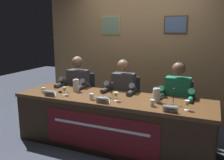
# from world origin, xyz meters

# --- Properties ---
(ground_plane) EXTENTS (12.00, 12.00, 0.00)m
(ground_plane) POSITION_xyz_m (0.00, 0.00, 0.00)
(ground_plane) COLOR #383D4C
(wall_back_panelled) EXTENTS (4.08, 0.14, 2.60)m
(wall_back_panelled) POSITION_xyz_m (-0.00, 1.47, 1.30)
(wall_back_panelled) COLOR #937047
(wall_back_panelled) RESTS_ON ground_plane
(conference_table) EXTENTS (2.88, 0.83, 0.74)m
(conference_table) POSITION_xyz_m (-0.00, -0.11, 0.50)
(conference_table) COLOR brown
(conference_table) RESTS_ON ground_plane
(chair_left) EXTENTS (0.44, 0.45, 0.92)m
(chair_left) POSITION_xyz_m (-0.86, 0.60, 0.45)
(chair_left) COLOR black
(chair_left) RESTS_ON ground_plane
(panelist_left) EXTENTS (0.51, 0.48, 1.25)m
(panelist_left) POSITION_xyz_m (-0.86, 0.40, 0.73)
(panelist_left) COLOR black
(panelist_left) RESTS_ON ground_plane
(nameplate_left) EXTENTS (0.20, 0.06, 0.08)m
(nameplate_left) POSITION_xyz_m (-0.86, -0.31, 0.78)
(nameplate_left) COLOR white
(nameplate_left) RESTS_ON conference_table
(juice_glass_left) EXTENTS (0.06, 0.06, 0.12)m
(juice_glass_left) POSITION_xyz_m (-0.69, -0.19, 0.83)
(juice_glass_left) COLOR white
(juice_glass_left) RESTS_ON conference_table
(water_cup_left) EXTENTS (0.06, 0.06, 0.08)m
(water_cup_left) POSITION_xyz_m (-1.05, -0.22, 0.78)
(water_cup_left) COLOR silver
(water_cup_left) RESTS_ON conference_table
(microphone_left) EXTENTS (0.06, 0.17, 0.22)m
(microphone_left) POSITION_xyz_m (-0.84, -0.05, 0.82)
(microphone_left) COLOR black
(microphone_left) RESTS_ON conference_table
(chair_center) EXTENTS (0.44, 0.45, 0.92)m
(chair_center) POSITION_xyz_m (0.00, 0.60, 0.45)
(chair_center) COLOR black
(chair_center) RESTS_ON ground_plane
(panelist_center) EXTENTS (0.51, 0.48, 1.25)m
(panelist_center) POSITION_xyz_m (0.00, 0.40, 0.73)
(panelist_center) COLOR black
(panelist_center) RESTS_ON ground_plane
(nameplate_center) EXTENTS (0.19, 0.06, 0.08)m
(nameplate_center) POSITION_xyz_m (0.00, -0.32, 0.78)
(nameplate_center) COLOR white
(nameplate_center) RESTS_ON conference_table
(juice_glass_center) EXTENTS (0.06, 0.06, 0.12)m
(juice_glass_center) POSITION_xyz_m (0.13, -0.17, 0.83)
(juice_glass_center) COLOR white
(juice_glass_center) RESTS_ON conference_table
(water_cup_center) EXTENTS (0.06, 0.06, 0.08)m
(water_cup_center) POSITION_xyz_m (-0.21, -0.24, 0.78)
(water_cup_center) COLOR silver
(water_cup_center) RESTS_ON conference_table
(microphone_center) EXTENTS (0.06, 0.17, 0.22)m
(microphone_center) POSITION_xyz_m (0.00, -0.07, 0.82)
(microphone_center) COLOR black
(microphone_center) RESTS_ON conference_table
(chair_right) EXTENTS (0.44, 0.45, 0.92)m
(chair_right) POSITION_xyz_m (0.86, 0.60, 0.45)
(chair_right) COLOR black
(chair_right) RESTS_ON ground_plane
(panelist_right) EXTENTS (0.51, 0.48, 1.25)m
(panelist_right) POSITION_xyz_m (0.86, 0.40, 0.73)
(panelist_right) COLOR black
(panelist_right) RESTS_ON ground_plane
(nameplate_right) EXTENTS (0.18, 0.06, 0.08)m
(nameplate_right) POSITION_xyz_m (0.89, -0.33, 0.78)
(nameplate_right) COLOR white
(nameplate_right) RESTS_ON conference_table
(juice_glass_right) EXTENTS (0.06, 0.06, 0.12)m
(juice_glass_right) POSITION_xyz_m (1.06, -0.18, 0.83)
(juice_glass_right) COLOR white
(juice_glass_right) RESTS_ON conference_table
(water_cup_right) EXTENTS (0.06, 0.06, 0.08)m
(water_cup_right) POSITION_xyz_m (0.64, -0.20, 0.78)
(water_cup_right) COLOR silver
(water_cup_right) RESTS_ON conference_table
(microphone_right) EXTENTS (0.06, 0.17, 0.22)m
(microphone_right) POSITION_xyz_m (0.88, -0.07, 0.82)
(microphone_right) COLOR black
(microphone_right) RESTS_ON conference_table
(water_pitcher_left_side) EXTENTS (0.15, 0.10, 0.21)m
(water_pitcher_left_side) POSITION_xyz_m (-0.65, 0.07, 0.84)
(water_pitcher_left_side) COLOR silver
(water_pitcher_left_side) RESTS_ON conference_table
(water_pitcher_right_side) EXTENTS (0.15, 0.10, 0.21)m
(water_pitcher_right_side) POSITION_xyz_m (0.65, 0.00, 0.84)
(water_pitcher_right_side) COLOR silver
(water_pitcher_right_side) RESTS_ON conference_table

